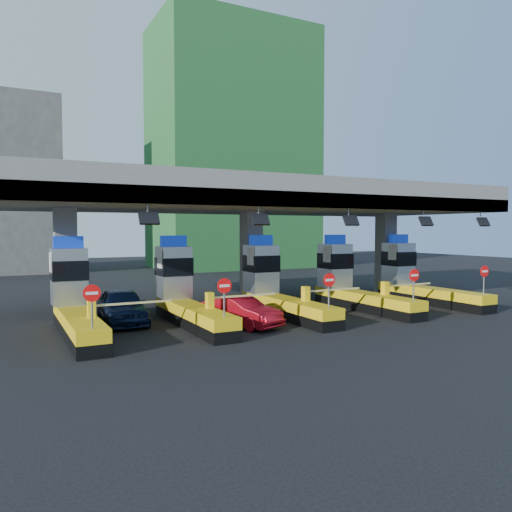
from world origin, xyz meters
name	(u,v)px	position (x,y,z in m)	size (l,w,h in m)	color
ground	(277,315)	(0.00, 0.00, 0.00)	(120.00, 120.00, 0.00)	black
toll_canopy	(252,200)	(0.00, 2.87, 6.13)	(28.00, 12.09, 7.00)	slate
toll_lane_far_left	(74,300)	(-10.00, 0.28, 1.40)	(4.43, 8.00, 4.16)	black
toll_lane_left	(184,293)	(-5.00, 0.28, 1.40)	(4.43, 8.00, 4.16)	black
toll_lane_center	(274,288)	(0.00, 0.28, 1.40)	(4.43, 8.00, 4.16)	black
toll_lane_right	(351,283)	(5.00, 0.28, 1.40)	(4.43, 8.00, 4.16)	black
toll_lane_far_right	(416,279)	(10.00, 0.28, 1.40)	(4.43, 8.00, 4.16)	black
bg_building_scaffold	(232,149)	(12.00, 32.00, 14.00)	(18.00, 12.00, 28.00)	#1E5926
van	(122,306)	(-7.71, 1.28, 0.84)	(1.98, 4.93, 1.68)	black
red_car	(240,311)	(-3.06, -1.93, 0.70)	(1.47, 4.23, 1.39)	#A10C18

